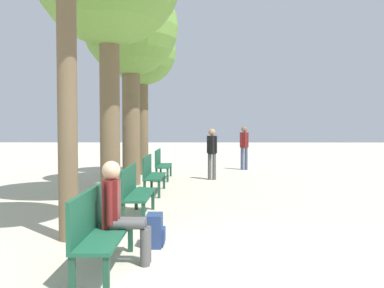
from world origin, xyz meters
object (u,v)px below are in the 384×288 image
at_px(bench_row_0, 97,225).
at_px(person_seated, 121,209).
at_px(pedestrian_mid, 212,151).
at_px(bench_row_1, 134,189).
at_px(tree_row_3, 142,54).
at_px(bench_row_2, 151,172).
at_px(backpack, 155,230).
at_px(pedestrian_near, 244,145).
at_px(tree_row_2, 131,32).
at_px(bench_row_3, 161,162).

height_order(bench_row_0, person_seated, person_seated).
bearing_deg(pedestrian_mid, person_seated, -99.54).
height_order(bench_row_1, tree_row_3, tree_row_3).
bearing_deg(bench_row_2, backpack, -83.25).
relative_size(backpack, pedestrian_near, 0.27).
bearing_deg(pedestrian_mid, backpack, -98.01).
bearing_deg(tree_row_2, bench_row_3, 61.05).
distance_m(bench_row_3, tree_row_3, 3.85).
height_order(backpack, pedestrian_near, pedestrian_near).
distance_m(bench_row_2, tree_row_2, 4.13).
bearing_deg(bench_row_1, person_seated, -85.06).
bearing_deg(tree_row_3, pedestrian_mid, -31.58).
bearing_deg(tree_row_3, tree_row_2, -90.00).
height_order(bench_row_1, tree_row_2, tree_row_2).
distance_m(bench_row_2, pedestrian_near, 6.45).
bearing_deg(tree_row_2, tree_row_3, 90.00).
bearing_deg(tree_row_2, bench_row_0, -84.27).
height_order(bench_row_1, pedestrian_mid, pedestrian_mid).
distance_m(pedestrian_near, pedestrian_mid, 3.34).
relative_size(bench_row_3, pedestrian_mid, 1.00).
distance_m(bench_row_1, backpack, 1.95).
height_order(bench_row_2, pedestrian_near, pedestrian_near).
bearing_deg(person_seated, pedestrian_near, 76.46).
height_order(tree_row_2, person_seated, tree_row_2).
xyz_separation_m(bench_row_0, person_seated, (0.23, 0.24, 0.13)).
bearing_deg(person_seated, bench_row_2, 92.37).
relative_size(bench_row_2, bench_row_3, 1.00).
height_order(tree_row_2, pedestrian_near, tree_row_2).
height_order(bench_row_3, pedestrian_mid, pedestrian_mid).
bearing_deg(bench_row_3, tree_row_3, 120.07).
distance_m(tree_row_3, pedestrian_mid, 4.19).
bearing_deg(pedestrian_near, bench_row_3, -135.31).
relative_size(bench_row_1, bench_row_3, 1.00).
relative_size(bench_row_1, tree_row_2, 0.28).
height_order(pedestrian_near, pedestrian_mid, pedestrian_near).
bearing_deg(tree_row_2, pedestrian_near, 49.04).
distance_m(tree_row_2, person_seated, 7.94).
height_order(bench_row_2, tree_row_2, tree_row_2).
distance_m(bench_row_2, person_seated, 5.46).
bearing_deg(bench_row_2, pedestrian_near, 63.01).
xyz_separation_m(bench_row_0, pedestrian_near, (2.92, 11.43, 0.42)).
bearing_deg(bench_row_2, tree_row_2, 115.28).
height_order(person_seated, pedestrian_near, pedestrian_near).
relative_size(bench_row_2, pedestrian_near, 0.96).
bearing_deg(tree_row_3, bench_row_3, -59.93).
bearing_deg(tree_row_2, pedestrian_mid, 26.18).
bearing_deg(bench_row_0, bench_row_1, 90.00).
distance_m(bench_row_1, tree_row_2, 5.82).
xyz_separation_m(bench_row_2, tree_row_2, (-0.73, 1.54, 3.77)).
bearing_deg(tree_row_3, backpack, -81.71).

